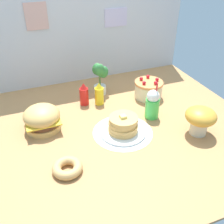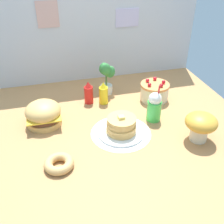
% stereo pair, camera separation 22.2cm
% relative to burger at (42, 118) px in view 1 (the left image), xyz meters
% --- Properties ---
extents(ground_plane, '(2.37, 2.04, 0.02)m').
position_rel_burger_xyz_m(ground_plane, '(0.57, -0.22, -0.11)').
color(ground_plane, '#B27F4C').
extents(back_wall, '(2.37, 0.04, 1.10)m').
position_rel_burger_xyz_m(back_wall, '(0.57, 0.79, 0.45)').
color(back_wall, silver).
rests_on(back_wall, ground_plane).
extents(doily_mat, '(0.49, 0.49, 0.00)m').
position_rel_burger_xyz_m(doily_mat, '(0.60, -0.29, -0.10)').
color(doily_mat, white).
rests_on(doily_mat, ground_plane).
extents(burger, '(0.30, 0.30, 0.22)m').
position_rel_burger_xyz_m(burger, '(0.00, 0.00, 0.00)').
color(burger, '#DBA859').
rests_on(burger, ground_plane).
extents(pancake_stack, '(0.38, 0.38, 0.17)m').
position_rel_burger_xyz_m(pancake_stack, '(0.60, -0.29, -0.04)').
color(pancake_stack, white).
rests_on(pancake_stack, doily_mat).
extents(layer_cake, '(0.28, 0.28, 0.20)m').
position_rel_burger_xyz_m(layer_cake, '(1.07, 0.16, -0.02)').
color(layer_cake, beige).
rests_on(layer_cake, ground_plane).
extents(ketchup_bottle, '(0.09, 0.09, 0.22)m').
position_rel_burger_xyz_m(ketchup_bottle, '(0.43, 0.26, 0.00)').
color(ketchup_bottle, red).
rests_on(ketchup_bottle, ground_plane).
extents(mustard_bottle, '(0.09, 0.09, 0.22)m').
position_rel_burger_xyz_m(mustard_bottle, '(0.57, 0.21, 0.00)').
color(mustard_bottle, yellow).
rests_on(mustard_bottle, ground_plane).
extents(cream_soda_cup, '(0.12, 0.12, 0.34)m').
position_rel_burger_xyz_m(cream_soda_cup, '(0.93, -0.18, 0.03)').
color(cream_soda_cup, green).
rests_on(cream_soda_cup, ground_plane).
extents(donut_pink_glaze, '(0.21, 0.21, 0.06)m').
position_rel_burger_xyz_m(donut_pink_glaze, '(0.07, -0.56, -0.07)').
color(donut_pink_glaze, tan).
rests_on(donut_pink_glaze, ground_plane).
extents(potted_plant, '(0.15, 0.14, 0.34)m').
position_rel_burger_xyz_m(potted_plant, '(0.65, 0.40, 0.08)').
color(potted_plant, white).
rests_on(potted_plant, ground_plane).
extents(mushroom_stool, '(0.25, 0.25, 0.24)m').
position_rel_burger_xyz_m(mushroom_stool, '(1.17, -0.53, 0.04)').
color(mushroom_stool, beige).
rests_on(mushroom_stool, ground_plane).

